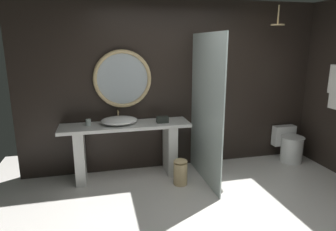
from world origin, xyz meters
name	(u,v)px	position (x,y,z in m)	size (l,w,h in m)	color
back_wall_panel	(177,86)	(0.00, 1.90, 1.30)	(4.80, 0.10, 2.60)	black
vanity_counter	(126,144)	(-0.85, 1.59, 0.52)	(1.87, 0.48, 0.82)	silver
vessel_sink	(119,120)	(-0.94, 1.62, 0.87)	(0.53, 0.43, 0.16)	white
tumbler_cup	(88,122)	(-1.37, 1.63, 0.87)	(0.07, 0.07, 0.09)	silver
tissue_box	(162,120)	(-0.32, 1.54, 0.86)	(0.17, 0.10, 0.09)	#282D28
round_wall_mirror	(123,79)	(-0.85, 1.81, 1.45)	(0.86, 0.06, 0.86)	#D6B77F
shower_glass_panel	(206,110)	(0.24, 1.24, 1.05)	(0.02, 1.22, 2.10)	silver
rain_shower_head	(278,23)	(1.43, 1.50, 2.24)	(0.20, 0.20, 0.29)	#D6B77F
toilet	(290,145)	(1.90, 1.57, 0.27)	(0.39, 0.52, 0.56)	white
waste_bin	(180,172)	(-0.14, 1.16, 0.19)	(0.20, 0.20, 0.38)	#D6B77F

